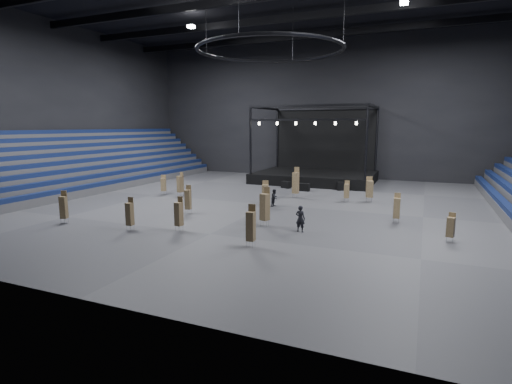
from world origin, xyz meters
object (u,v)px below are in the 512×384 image
at_px(chair_stack_2, 369,189).
at_px(crew_member, 275,198).
at_px(chair_stack_8, 130,213).
at_px(flight_case_left, 286,185).
at_px(chair_stack_0, 265,193).
at_px(flight_case_mid, 304,187).
at_px(chair_stack_12, 296,182).
at_px(flight_case_right, 343,186).
at_px(chair_stack_5, 64,207).
at_px(chair_stack_11, 251,225).
at_px(chair_stack_3, 163,184).
at_px(chair_stack_9, 179,213).
at_px(man_center, 300,219).
at_px(chair_stack_1, 347,191).
at_px(stage, 316,170).
at_px(chair_stack_7, 188,199).
at_px(chair_stack_10, 451,227).
at_px(chair_stack_6, 265,206).
at_px(chair_stack_4, 397,208).
at_px(chair_stack_13, 180,184).

xyz_separation_m(chair_stack_2, crew_member, (-7.22, -5.07, -0.50)).
bearing_deg(chair_stack_2, chair_stack_8, -149.77).
height_order(flight_case_left, chair_stack_0, chair_stack_0).
xyz_separation_m(flight_case_mid, chair_stack_0, (-0.74, -9.23, 0.79)).
distance_m(chair_stack_0, chair_stack_12, 5.17).
distance_m(flight_case_right, chair_stack_0, 12.20).
height_order(chair_stack_5, chair_stack_11, chair_stack_11).
xyz_separation_m(chair_stack_3, crew_member, (12.22, -1.06, -0.34)).
bearing_deg(crew_member, chair_stack_0, 122.49).
bearing_deg(flight_case_mid, chair_stack_3, -147.37).
xyz_separation_m(chair_stack_9, man_center, (7.38, 2.89, -0.30)).
distance_m(chair_stack_1, chair_stack_3, 17.84).
distance_m(chair_stack_2, chair_stack_3, 19.85).
relative_size(flight_case_mid, chair_stack_3, 0.60).
relative_size(stage, chair_stack_7, 6.21).
bearing_deg(chair_stack_8, chair_stack_10, 12.05).
bearing_deg(chair_stack_5, chair_stack_7, 24.00).
xyz_separation_m(flight_case_mid, chair_stack_10, (13.31, -14.90, 0.56)).
height_order(chair_stack_2, chair_stack_8, chair_stack_2).
height_order(chair_stack_1, chair_stack_11, chair_stack_11).
bearing_deg(chair_stack_3, man_center, -50.67).
xyz_separation_m(flight_case_mid, chair_stack_5, (-11.64, -20.36, 0.78)).
bearing_deg(chair_stack_6, chair_stack_8, -131.47).
height_order(flight_case_right, chair_stack_6, chair_stack_6).
height_order(chair_stack_4, chair_stack_8, chair_stack_8).
relative_size(chair_stack_7, chair_stack_12, 0.77).
bearing_deg(chair_stack_4, chair_stack_13, 168.38).
height_order(chair_stack_4, chair_stack_6, chair_stack_6).
bearing_deg(chair_stack_8, chair_stack_4, 26.10).
bearing_deg(chair_stack_2, flight_case_left, 131.95).
relative_size(flight_case_mid, chair_stack_8, 0.55).
bearing_deg(chair_stack_12, chair_stack_3, -154.71).
relative_size(chair_stack_6, chair_stack_7, 1.21).
relative_size(flight_case_right, chair_stack_4, 0.62).
bearing_deg(chair_stack_5, flight_case_right, 35.65).
xyz_separation_m(chair_stack_6, chair_stack_8, (-7.82, -4.44, -0.27)).
height_order(chair_stack_3, crew_member, chair_stack_3).
xyz_separation_m(chair_stack_6, chair_stack_13, (-12.01, 7.76, -0.16)).
distance_m(chair_stack_4, chair_stack_8, 18.37).
bearing_deg(chair_stack_7, man_center, -20.75).
bearing_deg(chair_stack_11, flight_case_right, 85.85).
bearing_deg(chair_stack_1, chair_stack_6, -112.07).
distance_m(chair_stack_2, crew_member, 8.84).
relative_size(chair_stack_1, chair_stack_5, 0.84).
xyz_separation_m(chair_stack_0, chair_stack_3, (-11.49, 1.41, -0.11)).
bearing_deg(chair_stack_9, chair_stack_3, 137.44).
distance_m(chair_stack_10, man_center, 8.94).
bearing_deg(flight_case_left, man_center, -68.37).
distance_m(chair_stack_2, chair_stack_5, 25.08).
xyz_separation_m(chair_stack_4, chair_stack_11, (-7.21, -9.19, 0.13)).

